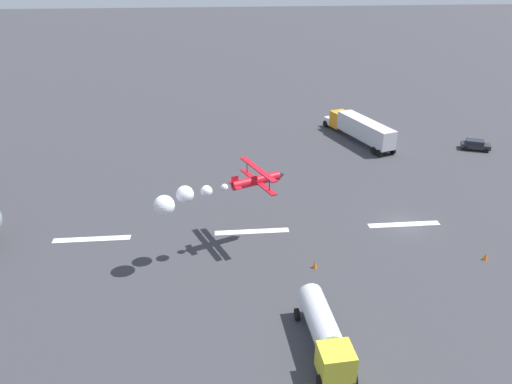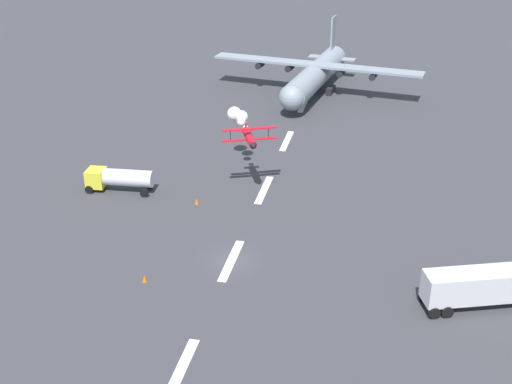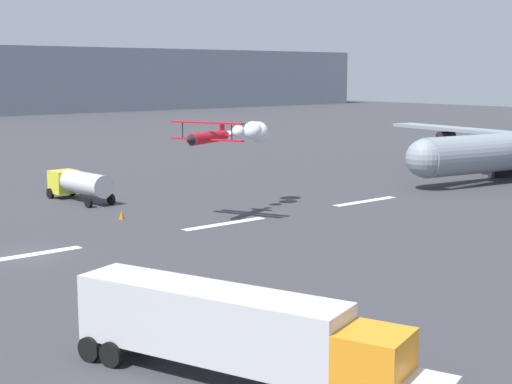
{
  "view_description": "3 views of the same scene",
  "coord_description": "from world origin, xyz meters",
  "px_view_note": "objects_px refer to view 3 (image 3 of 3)",
  "views": [
    {
      "loc": [
        20.43,
        44.37,
        27.38
      ],
      "look_at": [
        16.61,
        1.79,
        5.68
      ],
      "focal_mm": 33.91,
      "sensor_mm": 36.0,
      "label": 1
    },
    {
      "loc": [
        -55.41,
        -14.38,
        35.74
      ],
      "look_at": [
        9.94,
        -0.45,
        3.07
      ],
      "focal_mm": 46.2,
      "sensor_mm": 36.0,
      "label": 2
    },
    {
      "loc": [
        -20.04,
        -48.24,
        12.25
      ],
      "look_at": [
        20.2,
        0.0,
        2.28
      ],
      "focal_mm": 53.47,
      "sensor_mm": 36.0,
      "label": 3
    }
  ],
  "objects_px": {
    "cargo_transport_plane": "(507,150)",
    "traffic_cone_far": "(122,215)",
    "stunt_biplane_red": "(240,133)",
    "semi_truck_orange": "(239,332)",
    "fuel_tanker_truck": "(79,183)"
  },
  "relations": [
    {
      "from": "cargo_transport_plane",
      "to": "traffic_cone_far",
      "type": "distance_m",
      "value": 45.59
    },
    {
      "from": "stunt_biplane_red",
      "to": "semi_truck_orange",
      "type": "bearing_deg",
      "value": -128.7
    },
    {
      "from": "fuel_tanker_truck",
      "to": "semi_truck_orange",
      "type": "bearing_deg",
      "value": -109.23
    },
    {
      "from": "stunt_biplane_red",
      "to": "fuel_tanker_truck",
      "type": "distance_m",
      "value": 16.9
    },
    {
      "from": "cargo_transport_plane",
      "to": "traffic_cone_far",
      "type": "relative_size",
      "value": 49.87
    },
    {
      "from": "traffic_cone_far",
      "to": "semi_truck_orange",
      "type": "bearing_deg",
      "value": -112.52
    },
    {
      "from": "semi_truck_orange",
      "to": "traffic_cone_far",
      "type": "relative_size",
      "value": 20.97
    },
    {
      "from": "cargo_transport_plane",
      "to": "stunt_biplane_red",
      "type": "height_order",
      "value": "cargo_transport_plane"
    },
    {
      "from": "cargo_transport_plane",
      "to": "semi_truck_orange",
      "type": "relative_size",
      "value": 2.38
    },
    {
      "from": "traffic_cone_far",
      "to": "cargo_transport_plane",
      "type": "bearing_deg",
      "value": -10.09
    },
    {
      "from": "cargo_transport_plane",
      "to": "semi_truck_orange",
      "type": "distance_m",
      "value": 63.54
    },
    {
      "from": "cargo_transport_plane",
      "to": "semi_truck_orange",
      "type": "height_order",
      "value": "cargo_transport_plane"
    },
    {
      "from": "semi_truck_orange",
      "to": "traffic_cone_far",
      "type": "xyz_separation_m",
      "value": [
        13.65,
        32.92,
        -1.77
      ]
    },
    {
      "from": "cargo_transport_plane",
      "to": "traffic_cone_far",
      "type": "height_order",
      "value": "cargo_transport_plane"
    },
    {
      "from": "stunt_biplane_red",
      "to": "fuel_tanker_truck",
      "type": "bearing_deg",
      "value": 123.03
    }
  ]
}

